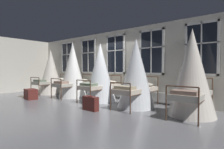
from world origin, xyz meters
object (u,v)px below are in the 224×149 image
(cot_third, at_px, (100,73))
(travel_trunk, at_px, (31,94))
(cot_first, at_px, (51,72))
(cot_fifth, at_px, (192,74))
(cot_second, at_px, (73,70))
(cot_fourth, at_px, (136,74))
(suitcase_dark, at_px, (91,103))

(cot_third, height_order, travel_trunk, cot_third)
(cot_first, xyz_separation_m, cot_fifth, (7.04, 0.02, 0.05))
(cot_second, distance_m, cot_fourth, 3.46)
(travel_trunk, bearing_deg, cot_fifth, 14.13)
(cot_second, relative_size, travel_trunk, 3.98)
(cot_fourth, bearing_deg, cot_second, 90.11)
(cot_third, distance_m, cot_fourth, 1.72)
(cot_first, xyz_separation_m, travel_trunk, (0.91, -1.53, -0.90))
(cot_third, distance_m, suitcase_dark, 1.87)
(cot_second, bearing_deg, cot_fifth, -89.38)
(cot_first, distance_m, cot_fifth, 7.04)
(cot_first, bearing_deg, cot_fourth, -91.81)
(suitcase_dark, bearing_deg, cot_fifth, 28.21)
(cot_first, relative_size, travel_trunk, 3.62)
(cot_third, bearing_deg, travel_trunk, 122.11)
(cot_third, xyz_separation_m, cot_fourth, (1.72, -0.06, 0.00))
(cot_first, xyz_separation_m, cot_fourth, (5.26, -0.02, 0.01))
(cot_fifth, bearing_deg, cot_first, 89.13)
(cot_first, distance_m, travel_trunk, 1.99)
(cot_first, bearing_deg, cot_second, -90.57)
(cot_second, height_order, cot_third, cot_second)
(cot_second, relative_size, cot_fourth, 1.09)
(cot_second, bearing_deg, cot_fourth, -90.00)
(cot_second, xyz_separation_m, suitcase_dark, (2.61, -1.37, -1.01))
(cot_second, relative_size, cot_third, 1.09)
(cot_third, height_order, suitcase_dark, cot_third)
(cot_first, xyz_separation_m, cot_third, (3.54, 0.05, 0.01))
(cot_first, xyz_separation_m, cot_second, (1.80, 0.03, 0.11))
(cot_second, distance_m, cot_third, 1.74)
(cot_first, bearing_deg, travel_trunk, -150.85)
(cot_second, relative_size, cot_fifth, 1.05)
(suitcase_dark, bearing_deg, cot_third, 123.20)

